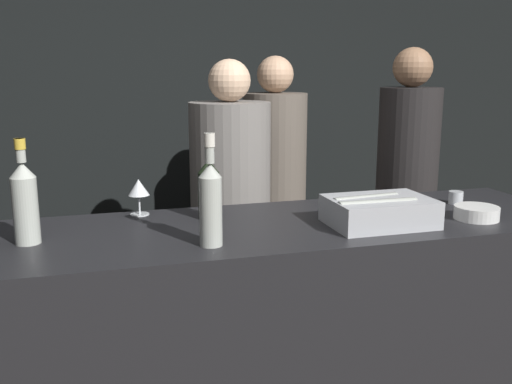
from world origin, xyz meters
The scene contains 12 objects.
wall_back_chalkboard centered at (0.00, 2.38, 1.40)m, with size 6.40×0.06×2.80m.
bar_counter centered at (0.00, 0.35, 0.52)m, with size 2.56×0.69×1.05m.
ice_bin_with_bottles centered at (0.43, 0.23, 1.11)m, with size 0.38×0.27×0.11m.
bowl_white centered at (0.84, 0.20, 1.08)m, with size 0.17×0.17×0.05m.
wine_glass centered at (-0.41, 0.63, 1.16)m, with size 0.08×0.08×0.15m.
candle_votive centered at (0.92, 0.44, 1.08)m, with size 0.06×0.06×0.06m.
rose_wine_bottle centered at (-0.81, 0.35, 1.20)m, with size 0.08×0.08×0.35m.
white_wine_bottle centered at (-0.22, 0.15, 1.20)m, with size 0.08×0.08×0.37m.
champagne_bottle centered at (-0.16, 0.50, 1.18)m, with size 0.08×0.08×0.33m.
person_in_hoodie centered at (1.08, 1.11, 0.98)m, with size 0.33×0.33×1.73m.
person_blond_tee centered at (0.45, 1.53, 0.94)m, with size 0.37×0.37×1.70m.
person_grey_polo centered at (0.09, 1.16, 0.92)m, with size 0.41×0.41×1.67m.
Camera 1 is at (-0.58, -1.63, 1.62)m, focal length 40.00 mm.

